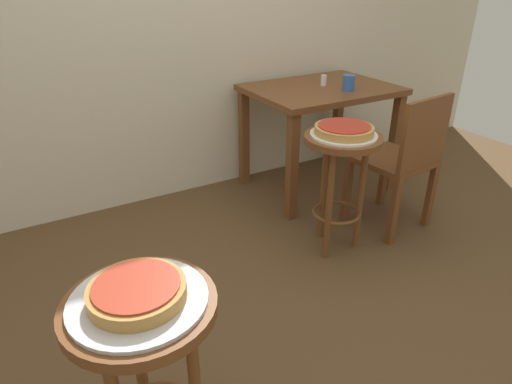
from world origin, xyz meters
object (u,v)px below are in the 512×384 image
stool_foreground (146,350)px  stool_middle (341,166)px  dining_table (320,104)px  cup_near_edge (349,83)px  serving_plate_foreground (138,300)px  wooden_chair (403,158)px  pizza_foreground (137,292)px  pizza_middle (344,130)px  condiment_shaker (324,80)px  serving_plate_middle (344,135)px

stool_foreground → stool_middle: 1.50m
dining_table → cup_near_edge: 0.26m
serving_plate_foreground → wooden_chair: (1.78, 0.73, -0.23)m
serving_plate_foreground → stool_middle: serving_plate_foreground is taller
serving_plate_foreground → pizza_foreground: size_ratio=1.43×
pizza_foreground → pizza_middle: size_ratio=0.83×
serving_plate_foreground → pizza_middle: 1.50m
pizza_middle → wooden_chair: (0.47, -0.01, -0.25)m
pizza_foreground → condiment_shaker: (1.75, 1.48, 0.06)m
serving_plate_middle → wooden_chair: (0.47, -0.01, -0.23)m
stool_foreground → condiment_shaker: condiment_shaker is taller
serving_plate_middle → dining_table: bearing=60.7°
serving_plate_foreground → pizza_middle: size_ratio=1.19×
stool_middle → pizza_middle: size_ratio=2.23×
cup_near_edge → wooden_chair: bearing=-92.3°
stool_foreground → pizza_middle: bearing=29.4°
cup_near_edge → condiment_shaker: cup_near_edge is taller
stool_middle → serving_plate_middle: 0.18m
pizza_foreground → condiment_shaker: condiment_shaker is taller
stool_middle → dining_table: dining_table is taller
stool_foreground → cup_near_edge: cup_near_edge is taller
pizza_middle → dining_table: dining_table is taller
serving_plate_foreground → dining_table: bearing=40.4°
stool_foreground → serving_plate_middle: bearing=29.4°
serving_plate_middle → dining_table: 0.83m
wooden_chair → pizza_middle: bearing=179.0°
stool_foreground → serving_plate_middle: size_ratio=1.95×
condiment_shaker → stool_foreground: bearing=-139.7°
stool_middle → wooden_chair: size_ratio=0.81×
serving_plate_foreground → pizza_foreground: (0.00, 0.00, 0.03)m
condiment_shaker → wooden_chair: bearing=-87.3°
pizza_foreground → wooden_chair: wooden_chair is taller
stool_middle → cup_near_edge: (0.49, 0.55, 0.28)m
cup_near_edge → serving_plate_middle: bearing=-131.8°
stool_middle → dining_table: 0.83m
serving_plate_foreground → serving_plate_middle: 1.50m
stool_middle → condiment_shaker: (0.44, 0.74, 0.27)m
pizza_middle → cup_near_edge: size_ratio=3.05×
serving_plate_foreground → pizza_middle: (1.31, 0.74, 0.03)m
pizza_middle → serving_plate_foreground: bearing=-150.6°
pizza_foreground → stool_middle: (1.31, 0.74, -0.21)m
serving_plate_middle → stool_middle: bearing=0.0°
pizza_foreground → wooden_chair: bearing=22.3°
cup_near_edge → pizza_middle: bearing=-131.8°
stool_foreground → pizza_middle: (1.31, 0.74, 0.21)m
stool_foreground → cup_near_edge: bearing=35.6°
condiment_shaker → wooden_chair: wooden_chair is taller
serving_plate_middle → pizza_middle: (-0.00, -0.00, 0.03)m
pizza_foreground → cup_near_edge: (1.80, 1.29, 0.08)m
pizza_foreground → condiment_shaker: 2.29m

